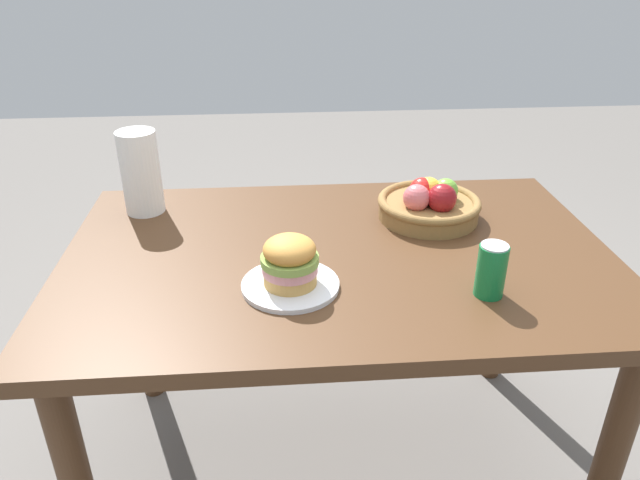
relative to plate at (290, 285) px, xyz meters
name	(u,v)px	position (x,y,z in m)	size (l,w,h in m)	color
ground_plane	(335,460)	(0.13, 0.16, -0.76)	(8.00, 8.00, 0.00)	slate
dining_table	(338,285)	(0.13, 0.16, -0.11)	(1.40, 0.90, 0.75)	#4C301C
plate	(290,285)	(0.00, 0.00, 0.00)	(0.23, 0.23, 0.01)	white
sandwich	(290,261)	(0.00, 0.00, 0.06)	(0.13, 0.13, 0.12)	tan
soda_can	(491,270)	(0.44, -0.06, 0.06)	(0.07, 0.07, 0.13)	#147238
fruit_basket	(429,204)	(0.40, 0.34, 0.04)	(0.29, 0.29, 0.12)	olive
paper_towel_roll	(141,172)	(-0.41, 0.45, 0.11)	(0.11, 0.11, 0.24)	white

